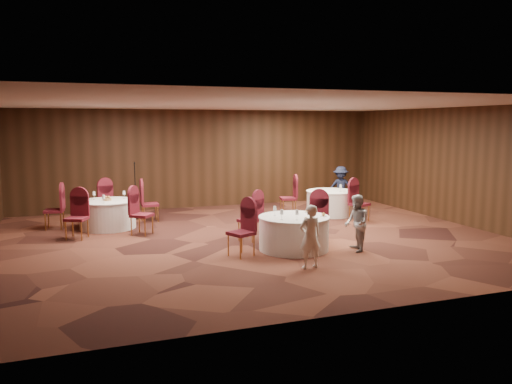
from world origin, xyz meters
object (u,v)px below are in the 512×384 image
object	(u,v)px
table_left	(108,214)
woman_a	(310,237)
mic_stand	(136,202)
man_c	(341,187)
table_main	(294,233)
woman_b	(357,223)
table_right	(330,203)

from	to	relation	value
table_left	woman_a	size ratio (longest dim) A/B	1.19
mic_stand	woman_a	xyz separation A→B (m)	(2.60, -6.23, 0.13)
man_c	table_left	bearing A→B (deg)	-133.81
table_left	man_c	world-z (taller)	man_c
table_left	table_main	bearing A→B (deg)	-44.97
mic_stand	woman_b	distance (m)	6.78
woman_b	table_main	bearing A→B (deg)	-101.35
table_right	woman_a	distance (m)	5.79
mic_stand	man_c	world-z (taller)	mic_stand
table_main	woman_b	xyz separation A→B (m)	(1.21, -0.58, 0.24)
mic_stand	woman_b	bearing A→B (deg)	-52.82
table_right	mic_stand	xyz separation A→B (m)	(-5.64, 1.31, 0.11)
mic_stand	man_c	size ratio (longest dim) A/B	1.21
table_left	table_right	world-z (taller)	same
mic_stand	man_c	distance (m)	6.52
table_left	table_right	bearing A→B (deg)	-1.86
table_left	table_right	xyz separation A→B (m)	(6.48, -0.21, 0.00)
table_left	mic_stand	bearing A→B (deg)	52.58
table_right	woman_a	world-z (taller)	woman_a
mic_stand	man_c	bearing A→B (deg)	-3.19
table_main	woman_a	distance (m)	1.46
table_right	mic_stand	world-z (taller)	mic_stand
table_left	woman_a	xyz separation A→B (m)	(3.44, -5.13, 0.24)
woman_a	woman_b	size ratio (longest dim) A/B	0.99
table_main	woman_a	bearing A→B (deg)	-101.46
woman_b	table_right	bearing A→B (deg)	173.67
woman_a	man_c	xyz separation A→B (m)	(3.91, 5.87, 0.07)
table_main	table_right	size ratio (longest dim) A/B	1.06
woman_a	man_c	world-z (taller)	man_c
mic_stand	woman_a	size ratio (longest dim) A/B	1.35
table_right	man_c	xyz separation A→B (m)	(0.87, 0.95, 0.31)
table_right	woman_a	size ratio (longest dim) A/B	1.19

